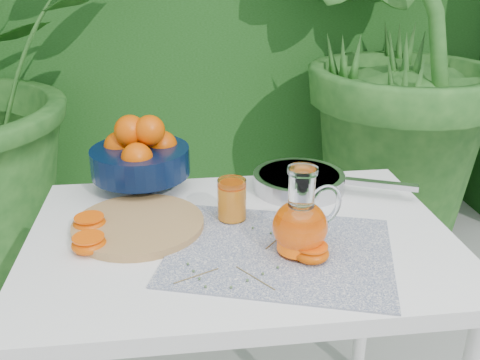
{
  "coord_description": "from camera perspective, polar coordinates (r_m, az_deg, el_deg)",
  "views": [
    {
      "loc": [
        -0.08,
        -1.19,
        1.36
      ],
      "look_at": [
        0.06,
        -0.06,
        0.88
      ],
      "focal_mm": 40.0,
      "sensor_mm": 36.0,
      "label": 1
    }
  ],
  "objects": [
    {
      "name": "potted_plant_right",
      "position": [
        2.6,
        15.16,
        14.64
      ],
      "size": [
        2.86,
        2.86,
        2.03
      ],
      "primitive_type": "imported",
      "rotation": [
        0.0,
        0.0,
        2.45
      ],
      "color": "#22591E",
      "rests_on": "ground"
    },
    {
      "name": "white_table",
      "position": [
        1.31,
        0.11,
        -8.86
      ],
      "size": [
        1.0,
        0.7,
        0.75
      ],
      "color": "white",
      "rests_on": "ground"
    },
    {
      "name": "placemat",
      "position": [
        1.2,
        4.27,
        -7.54
      ],
      "size": [
        0.58,
        0.51,
        0.0
      ],
      "primitive_type": "cube",
      "rotation": [
        0.0,
        0.0,
        -0.3
      ],
      "color": "#0D1D4A",
      "rests_on": "white_table"
    },
    {
      "name": "cutting_board",
      "position": [
        1.31,
        -10.77,
        -4.73
      ],
      "size": [
        0.38,
        0.38,
        0.02
      ],
      "primitive_type": "cylinder",
      "rotation": [
        0.0,
        0.0,
        0.23
      ],
      "color": "#A17648",
      "rests_on": "white_table"
    },
    {
      "name": "fruit_bowl",
      "position": [
        1.5,
        -10.59,
        2.65
      ],
      "size": [
        0.29,
        0.29,
        0.22
      ],
      "color": "black",
      "rests_on": "white_table"
    },
    {
      "name": "juice_pitcher",
      "position": [
        1.17,
        6.52,
        -4.63
      ],
      "size": [
        0.18,
        0.16,
        0.2
      ],
      "color": "white",
      "rests_on": "white_table"
    },
    {
      "name": "juice_tumbler",
      "position": [
        1.31,
        -0.87,
        -2.2
      ],
      "size": [
        0.09,
        0.09,
        0.1
      ],
      "color": "white",
      "rests_on": "white_table"
    },
    {
      "name": "saute_pan",
      "position": [
        1.5,
        6.43,
        -0.07
      ],
      "size": [
        0.47,
        0.33,
        0.05
      ],
      "color": "#B5B4B9",
      "rests_on": "white_table"
    },
    {
      "name": "orange_halves",
      "position": [
        1.22,
        -8.53,
        -6.28
      ],
      "size": [
        0.58,
        0.28,
        0.04
      ],
      "color": "#DB5302",
      "rests_on": "white_table"
    },
    {
      "name": "thyme_sprigs",
      "position": [
        1.16,
        0.77,
        -8.6
      ],
      "size": [
        0.31,
        0.26,
        0.01
      ],
      "color": "brown",
      "rests_on": "white_table"
    }
  ]
}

